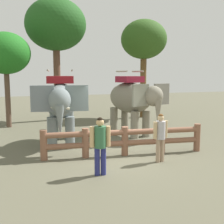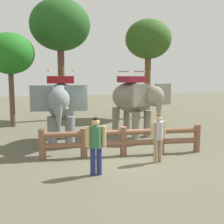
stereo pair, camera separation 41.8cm
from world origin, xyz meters
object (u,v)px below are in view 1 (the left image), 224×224
(tourist_woman_in_black, at_px, (160,134))
(tourist_man_in_blue, at_px, (100,142))
(log_fence, at_px, (125,139))
(tree_back_center, at_px, (144,41))
(elephant_near_left, at_px, (61,103))
(tree_far_left, at_px, (6,54))
(tree_far_right, at_px, (56,26))
(elephant_center, at_px, (133,99))

(tourist_woman_in_black, relative_size, tourist_man_in_blue, 0.96)
(tourist_woman_in_black, bearing_deg, tourist_man_in_blue, -166.02)
(log_fence, relative_size, tree_back_center, 0.91)
(elephant_near_left, height_order, tourist_woman_in_black, elephant_near_left)
(tree_far_left, bearing_deg, tree_far_right, 29.57)
(elephant_center, height_order, tree_far_left, tree_far_left)
(log_fence, height_order, tree_far_right, tree_far_right)
(log_fence, height_order, tree_back_center, tree_back_center)
(tourist_man_in_blue, relative_size, tree_far_left, 0.33)
(tourist_woman_in_black, distance_m, tourist_man_in_blue, 2.32)
(tourist_man_in_blue, bearing_deg, tourist_woman_in_black, 13.98)
(log_fence, relative_size, tourist_woman_in_black, 3.62)
(elephant_center, height_order, tree_far_right, tree_far_right)
(log_fence, bearing_deg, tourist_woman_in_black, -51.98)
(log_fence, bearing_deg, elephant_near_left, 130.19)
(tree_far_right, bearing_deg, tree_back_center, -6.75)
(tree_far_left, bearing_deg, tree_back_center, 6.59)
(tree_far_right, bearing_deg, elephant_center, -64.15)
(elephant_center, bearing_deg, tree_far_left, 144.52)
(tree_far_left, relative_size, tree_far_right, 0.68)
(tourist_man_in_blue, bearing_deg, tree_back_center, 59.06)
(tourist_man_in_blue, xyz_separation_m, tree_far_left, (-2.75, 8.80, 3.02))
(tourist_woman_in_black, xyz_separation_m, tree_far_right, (-2.05, 9.91, 4.96))
(tourist_woman_in_black, bearing_deg, elephant_near_left, 129.51)
(log_fence, height_order, tourist_man_in_blue, tourist_man_in_blue)
(tourist_woman_in_black, height_order, tree_back_center, tree_back_center)
(log_fence, xyz_separation_m, tourist_man_in_blue, (-1.40, -1.64, 0.39))
(elephant_center, distance_m, tree_far_right, 7.63)
(tourist_man_in_blue, height_order, tree_far_left, tree_far_left)
(elephant_near_left, bearing_deg, tree_back_center, 42.38)
(elephant_center, height_order, tourist_woman_in_black, elephant_center)
(elephant_center, bearing_deg, elephant_near_left, -167.56)
(log_fence, distance_m, tree_back_center, 10.35)
(tree_far_left, bearing_deg, elephant_near_left, -65.61)
(elephant_center, relative_size, tourist_man_in_blue, 2.16)
(tree_far_left, xyz_separation_m, tree_back_center, (8.62, 1.00, 1.12))
(tree_far_right, bearing_deg, log_fence, -82.23)
(tourist_man_in_blue, distance_m, tree_far_right, 11.57)
(elephant_center, bearing_deg, tourist_woman_in_black, -100.00)
(log_fence, xyz_separation_m, tree_far_left, (-4.15, 7.16, 3.41))
(elephant_near_left, relative_size, tree_far_left, 0.71)
(elephant_near_left, distance_m, tourist_woman_in_black, 4.46)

